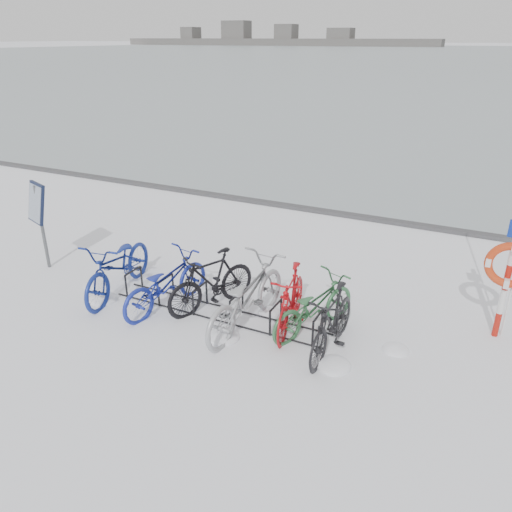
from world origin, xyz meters
The scene contains 15 objects.
ground centered at (0.00, 0.00, 0.00)m, with size 900.00×900.00×0.00m, color white.
ice_sheet centered at (0.00, 155.00, 0.01)m, with size 400.00×298.00×0.02m, color #96A3AA.
quay_edge centered at (0.00, 5.90, 0.05)m, with size 400.00×0.25×0.10m, color #3F3F42.
bike_rack centered at (0.00, 0.00, 0.18)m, with size 4.00×0.48×0.46m.
info_board centered at (-4.12, 0.08, 1.29)m, with size 0.64×0.41×1.79m.
lifebuoy_station centered at (4.31, 1.31, 1.27)m, with size 0.73×0.22×3.77m.
shoreline centered at (-122.02, 260.00, 2.79)m, with size 180.00×12.00×9.50m.
bike_0 centered at (-2.04, -0.09, 0.57)m, with size 0.75×2.16×1.13m, color navy.
bike_1 centered at (-0.94, -0.17, 0.51)m, with size 0.67×1.93×1.01m, color #1A2896.
bike_2 centered at (-0.23, 0.18, 0.54)m, with size 0.50×1.79×1.07m, color black.
bike_3 centered at (0.61, -0.13, 0.58)m, with size 0.78×2.23×1.17m, color #9C9FA4.
bike_4 centered at (1.26, 0.19, 0.52)m, with size 0.49×1.75×1.05m, color #B90F15.
bike_5 centered at (1.63, 0.26, 0.47)m, with size 0.63×1.80×0.94m, color #316D3F.
bike_6 centered at (2.07, -0.17, 0.52)m, with size 0.49×1.74×1.05m, color black.
snow_drifts centered at (0.10, -0.15, 0.00)m, with size 6.04×1.86×0.19m.
Camera 1 is at (3.89, -6.40, 4.38)m, focal length 35.00 mm.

